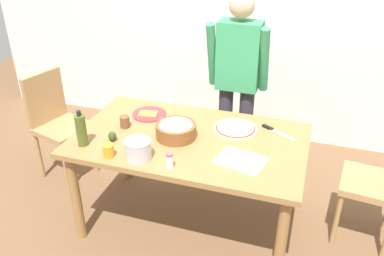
{
  "coord_description": "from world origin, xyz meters",
  "views": [
    {
      "loc": [
        0.77,
        -2.32,
        2.19
      ],
      "look_at": [
        0.0,
        0.05,
        0.81
      ],
      "focal_mm": 38.09,
      "sensor_mm": 36.0,
      "label": 1
    }
  ],
  "objects_px": {
    "salt_shaker": "(170,161)",
    "popcorn_bowl": "(176,129)",
    "chair_wooden_right": "(384,179)",
    "avocado": "(112,136)",
    "pizza_raw_on_board": "(235,129)",
    "plate_with_slice": "(149,114)",
    "cup_small_brown": "(125,122)",
    "chef_knife": "(275,131)",
    "chair_wooden_left": "(56,120)",
    "cutting_board_white": "(241,160)",
    "olive_oil_bottle": "(81,130)",
    "steel_pot": "(138,149)",
    "cup_orange": "(108,151)",
    "dining_table": "(190,149)",
    "person_cook": "(238,78)"
  },
  "relations": [
    {
      "from": "salt_shaker",
      "to": "popcorn_bowl",
      "type": "bearing_deg",
      "value": 104.09
    },
    {
      "from": "chair_wooden_right",
      "to": "avocado",
      "type": "xyz_separation_m",
      "value": [
        -1.81,
        -0.44,
        0.25
      ]
    },
    {
      "from": "chair_wooden_right",
      "to": "pizza_raw_on_board",
      "type": "height_order",
      "value": "chair_wooden_right"
    },
    {
      "from": "plate_with_slice",
      "to": "cup_small_brown",
      "type": "height_order",
      "value": "cup_small_brown"
    },
    {
      "from": "popcorn_bowl",
      "to": "chef_knife",
      "type": "relative_size",
      "value": 1.06
    },
    {
      "from": "chair_wooden_left",
      "to": "chair_wooden_right",
      "type": "bearing_deg",
      "value": -1.14
    },
    {
      "from": "chair_wooden_left",
      "to": "cutting_board_white",
      "type": "height_order",
      "value": "chair_wooden_left"
    },
    {
      "from": "popcorn_bowl",
      "to": "cup_small_brown",
      "type": "relative_size",
      "value": 3.29
    },
    {
      "from": "cutting_board_white",
      "to": "plate_with_slice",
      "type": "bearing_deg",
      "value": 152.98
    },
    {
      "from": "pizza_raw_on_board",
      "to": "olive_oil_bottle",
      "type": "relative_size",
      "value": 1.26
    },
    {
      "from": "steel_pot",
      "to": "cup_orange",
      "type": "relative_size",
      "value": 2.04
    },
    {
      "from": "pizza_raw_on_board",
      "to": "avocado",
      "type": "xyz_separation_m",
      "value": [
        -0.77,
        -0.41,
        0.03
      ]
    },
    {
      "from": "dining_table",
      "to": "chef_knife",
      "type": "xyz_separation_m",
      "value": [
        0.55,
        0.27,
        0.1
      ]
    },
    {
      "from": "steel_pot",
      "to": "chef_knife",
      "type": "height_order",
      "value": "steel_pot"
    },
    {
      "from": "chair_wooden_right",
      "to": "cup_small_brown",
      "type": "bearing_deg",
      "value": -172.45
    },
    {
      "from": "chair_wooden_right",
      "to": "avocado",
      "type": "height_order",
      "value": "chair_wooden_right"
    },
    {
      "from": "cutting_board_white",
      "to": "chef_knife",
      "type": "distance_m",
      "value": 0.47
    },
    {
      "from": "dining_table",
      "to": "avocado",
      "type": "distance_m",
      "value": 0.55
    },
    {
      "from": "chair_wooden_left",
      "to": "cutting_board_white",
      "type": "relative_size",
      "value": 3.17
    },
    {
      "from": "chair_wooden_right",
      "to": "olive_oil_bottle",
      "type": "relative_size",
      "value": 3.71
    },
    {
      "from": "steel_pot",
      "to": "cup_small_brown",
      "type": "distance_m",
      "value": 0.44
    },
    {
      "from": "chair_wooden_right",
      "to": "olive_oil_bottle",
      "type": "bearing_deg",
      "value": -164.36
    },
    {
      "from": "dining_table",
      "to": "salt_shaker",
      "type": "distance_m",
      "value": 0.42
    },
    {
      "from": "olive_oil_bottle",
      "to": "steel_pot",
      "type": "distance_m",
      "value": 0.43
    },
    {
      "from": "chair_wooden_left",
      "to": "cup_small_brown",
      "type": "height_order",
      "value": "chair_wooden_left"
    },
    {
      "from": "chair_wooden_right",
      "to": "plate_with_slice",
      "type": "xyz_separation_m",
      "value": [
        -1.73,
        -0.01,
        0.23
      ]
    },
    {
      "from": "pizza_raw_on_board",
      "to": "chair_wooden_left",
      "type": "bearing_deg",
      "value": 176.94
    },
    {
      "from": "salt_shaker",
      "to": "avocado",
      "type": "height_order",
      "value": "salt_shaker"
    },
    {
      "from": "plate_with_slice",
      "to": "chef_knife",
      "type": "bearing_deg",
      "value": 2.21
    },
    {
      "from": "olive_oil_bottle",
      "to": "chef_knife",
      "type": "height_order",
      "value": "olive_oil_bottle"
    },
    {
      "from": "dining_table",
      "to": "olive_oil_bottle",
      "type": "bearing_deg",
      "value": -154.42
    },
    {
      "from": "person_cook",
      "to": "chef_knife",
      "type": "bearing_deg",
      "value": -51.7
    },
    {
      "from": "chair_wooden_right",
      "to": "olive_oil_bottle",
      "type": "height_order",
      "value": "olive_oil_bottle"
    },
    {
      "from": "salt_shaker",
      "to": "chef_knife",
      "type": "relative_size",
      "value": 0.4
    },
    {
      "from": "person_cook",
      "to": "cutting_board_white",
      "type": "relative_size",
      "value": 5.4
    },
    {
      "from": "cup_small_brown",
      "to": "avocado",
      "type": "xyz_separation_m",
      "value": [
        0.01,
        -0.2,
        -0.01
      ]
    },
    {
      "from": "cutting_board_white",
      "to": "cup_orange",
      "type": "bearing_deg",
      "value": -165.66
    },
    {
      "from": "steel_pot",
      "to": "salt_shaker",
      "type": "xyz_separation_m",
      "value": [
        0.23,
        -0.04,
        -0.01
      ]
    },
    {
      "from": "steel_pot",
      "to": "cup_orange",
      "type": "distance_m",
      "value": 0.2
    },
    {
      "from": "person_cook",
      "to": "chair_wooden_left",
      "type": "xyz_separation_m",
      "value": [
        -1.48,
        -0.46,
        -0.4
      ]
    },
    {
      "from": "chair_wooden_left",
      "to": "pizza_raw_on_board",
      "type": "bearing_deg",
      "value": -3.06
    },
    {
      "from": "pizza_raw_on_board",
      "to": "steel_pot",
      "type": "xyz_separation_m",
      "value": [
        -0.51,
        -0.56,
        0.06
      ]
    },
    {
      "from": "chair_wooden_left",
      "to": "olive_oil_bottle",
      "type": "height_order",
      "value": "olive_oil_bottle"
    },
    {
      "from": "chair_wooden_right",
      "to": "cutting_board_white",
      "type": "distance_m",
      "value": 1.04
    },
    {
      "from": "cup_small_brown",
      "to": "avocado",
      "type": "height_order",
      "value": "cup_small_brown"
    },
    {
      "from": "pizza_raw_on_board",
      "to": "chef_knife",
      "type": "height_order",
      "value": "pizza_raw_on_board"
    },
    {
      "from": "chair_wooden_left",
      "to": "salt_shaker",
      "type": "bearing_deg",
      "value": -27.43
    },
    {
      "from": "cutting_board_white",
      "to": "chef_knife",
      "type": "relative_size",
      "value": 1.14
    },
    {
      "from": "cutting_board_white",
      "to": "avocado",
      "type": "relative_size",
      "value": 4.29
    },
    {
      "from": "chair_wooden_left",
      "to": "plate_with_slice",
      "type": "bearing_deg",
      "value": -3.87
    }
  ]
}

